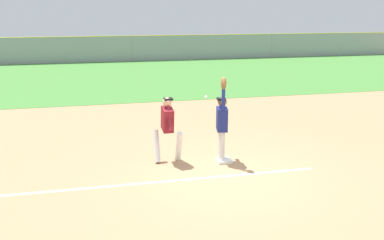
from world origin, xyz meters
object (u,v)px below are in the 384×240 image
at_px(baseball, 206,97).
at_px(parked_car_green, 211,48).
at_px(runner, 167,125).
at_px(first_base, 224,160).
at_px(parked_car_black, 92,50).
at_px(fielder, 222,120).
at_px(parked_car_blue, 158,49).

distance_m(baseball, parked_car_green, 25.98).
height_order(runner, parked_car_green, runner).
distance_m(first_base, runner, 1.75).
height_order(parked_car_black, parked_car_green, same).
height_order(baseball, parked_car_green, baseball).
height_order(fielder, parked_car_black, fielder).
height_order(runner, parked_car_black, runner).
xyz_separation_m(first_base, fielder, (-0.06, 0.05, 1.08)).
distance_m(fielder, parked_car_black, 26.02).
relative_size(baseball, parked_car_green, 0.02).
bearing_deg(parked_car_green, runner, -111.11).
relative_size(baseball, parked_car_black, 0.02).
height_order(first_base, parked_car_blue, parked_car_blue).
xyz_separation_m(baseball, parked_car_black, (-2.88, 25.51, -1.01)).
bearing_deg(parked_car_blue, first_base, -97.82).
distance_m(fielder, parked_car_blue, 25.01).
relative_size(runner, parked_car_black, 0.39).
xyz_separation_m(baseball, parked_car_green, (7.19, 24.94, -1.01)).
height_order(fielder, parked_car_green, fielder).
distance_m(first_base, baseball, 1.73).
height_order(first_base, parked_car_green, parked_car_green).
bearing_deg(runner, parked_car_green, 69.94).
height_order(runner, parked_car_blue, runner).
bearing_deg(baseball, parked_car_green, 73.91).
bearing_deg(runner, parked_car_black, 92.35).
xyz_separation_m(runner, parked_car_green, (8.21, 24.93, -0.32)).
bearing_deg(parked_car_green, parked_car_black, 173.91).
distance_m(parked_car_black, parked_car_green, 10.09).
bearing_deg(parked_car_green, baseball, -108.96).
height_order(baseball, parked_car_black, baseball).
bearing_deg(parked_car_black, first_base, -83.87).
bearing_deg(runner, baseball, -2.28).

